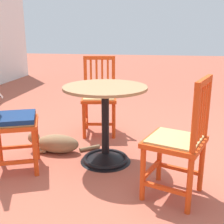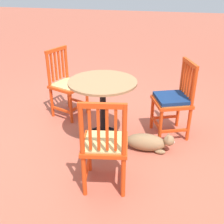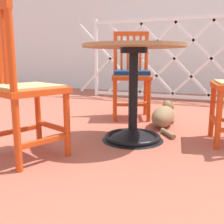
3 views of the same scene
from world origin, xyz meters
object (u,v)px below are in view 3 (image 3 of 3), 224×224
object	(u,v)px
orange_chair_by_planter	(23,90)
orange_chair_tucked_in	(131,76)
cafe_table	(133,104)
tabby_cat	(164,116)

from	to	relation	value
orange_chair_by_planter	orange_chair_tucked_in	size ratio (longest dim) A/B	1.00
cafe_table	orange_chair_by_planter	bearing A→B (deg)	-128.45
orange_chair_by_planter	tabby_cat	world-z (taller)	orange_chair_by_planter
orange_chair_tucked_in	tabby_cat	bearing A→B (deg)	-27.94
cafe_table	tabby_cat	bearing A→B (deg)	77.41
cafe_table	tabby_cat	xyz separation A→B (m)	(0.12, 0.56, -0.19)
cafe_table	orange_chair_tucked_in	xyz separation A→B (m)	(-0.29, 0.78, 0.16)
orange_chair_by_planter	tabby_cat	bearing A→B (deg)	62.25
cafe_table	orange_chair_tucked_in	world-z (taller)	orange_chair_tucked_in
cafe_table	orange_chair_tucked_in	size ratio (longest dim) A/B	0.83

